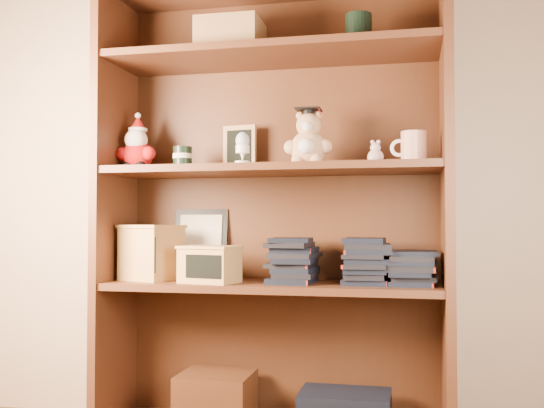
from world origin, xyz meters
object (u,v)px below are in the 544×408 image
Objects in this scene: teacher_mug at (413,148)px; treats_box at (152,252)px; grad_teddy_bear at (308,143)px; bookcase at (274,216)px.

teacher_mug reaches higher than treats_box.
teacher_mug is (0.35, 0.01, -0.02)m from grad_teddy_bear.
bookcase is 0.46m from treats_box.
bookcase reaches higher than treats_box.
bookcase is at bearing 6.66° from treats_box.
bookcase is at bearing 173.99° from teacher_mug.
teacher_mug is at bearing 1.00° from grad_teddy_bear.
bookcase is 0.29m from grad_teddy_bear.
grad_teddy_bear is (0.13, -0.06, 0.25)m from bookcase.
teacher_mug is 0.99m from treats_box.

